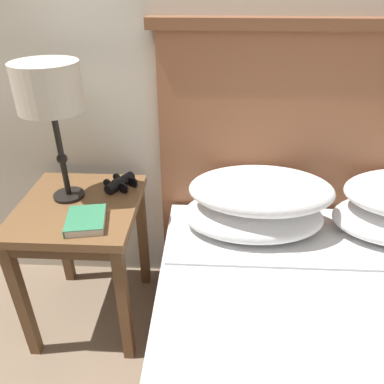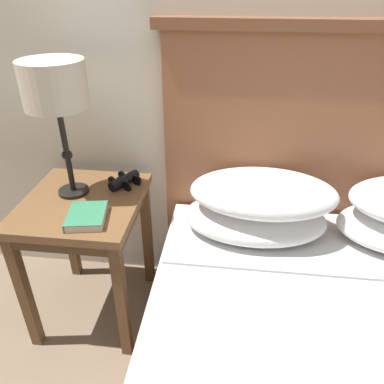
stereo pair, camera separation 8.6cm
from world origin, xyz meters
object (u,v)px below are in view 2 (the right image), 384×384
nightstand (85,218)px  book_on_nightstand (86,216)px  binoculars_pair (124,180)px  table_lamp (55,89)px

nightstand → book_on_nightstand: (0.08, -0.14, 0.11)m
nightstand → book_on_nightstand: bearing=-61.4°
nightstand → binoculars_pair: size_ratio=4.01×
book_on_nightstand → binoculars_pair: binoculars_pair is taller
book_on_nightstand → binoculars_pair: size_ratio=1.23×
nightstand → binoculars_pair: bearing=44.8°
binoculars_pair → book_on_nightstand: bearing=-103.9°
book_on_nightstand → binoculars_pair: (0.07, 0.29, 0.01)m
nightstand → book_on_nightstand: 0.20m
table_lamp → nightstand: bearing=-45.5°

